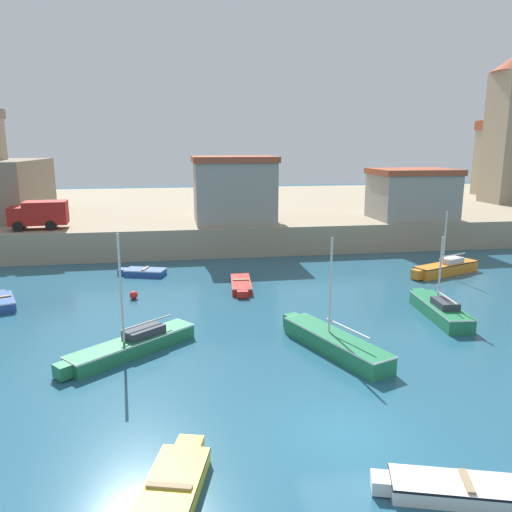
% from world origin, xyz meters
% --- Properties ---
extents(ground_plane, '(200.00, 200.00, 0.00)m').
position_xyz_m(ground_plane, '(0.00, 0.00, 0.00)').
color(ground_plane, '#235670').
extents(quay_seawall, '(120.00, 40.00, 2.40)m').
position_xyz_m(quay_seawall, '(0.00, 45.41, 1.20)').
color(quay_seawall, gray).
rests_on(quay_seawall, ground).
extents(dinghy_red_0, '(1.55, 4.53, 0.57)m').
position_xyz_m(dinghy_red_0, '(-1.06, 16.80, 0.27)').
color(dinghy_red_0, red).
rests_on(dinghy_red_0, ground).
extents(dinghy_blue_1, '(2.19, 3.44, 0.64)m').
position_xyz_m(dinghy_blue_1, '(-14.90, 15.32, 0.31)').
color(dinghy_blue_1, '#284C9E').
rests_on(dinghy_blue_1, ground).
extents(sailboat_green_2, '(5.69, 4.91, 5.39)m').
position_xyz_m(sailboat_green_2, '(-7.11, 7.48, 0.42)').
color(sailboat_green_2, '#237A4C').
rests_on(sailboat_green_2, ground).
extents(dinghy_white_4, '(4.44, 2.20, 0.54)m').
position_xyz_m(dinghy_white_4, '(1.99, -3.28, 0.25)').
color(dinghy_white_4, white).
rests_on(dinghy_white_4, ground).
extents(sailboat_green_5, '(3.43, 6.54, 5.06)m').
position_xyz_m(sailboat_green_5, '(1.63, 6.28, 0.45)').
color(sailboat_green_5, '#237A4C').
rests_on(sailboat_green_5, ground).
extents(dinghy_blue_6, '(3.41, 2.07, 0.53)m').
position_xyz_m(dinghy_blue_6, '(-7.36, 21.13, 0.25)').
color(dinghy_blue_6, '#284C9E').
rests_on(dinghy_blue_6, ground).
extents(dinghy_yellow_7, '(2.34, 4.38, 0.54)m').
position_xyz_m(dinghy_yellow_7, '(-5.42, -2.12, 0.25)').
color(dinghy_yellow_7, yellow).
rests_on(dinghy_yellow_7, ground).
extents(sailboat_green_8, '(1.84, 5.78, 4.30)m').
position_xyz_m(sailboat_green_8, '(8.58, 9.70, 0.46)').
color(sailboat_green_8, '#237A4C').
rests_on(sailboat_green_8, ground).
extents(sailboat_orange_9, '(5.91, 3.15, 4.49)m').
position_xyz_m(sailboat_orange_9, '(13.63, 17.93, 0.47)').
color(sailboat_orange_9, orange).
rests_on(sailboat_orange_9, ground).
extents(mooring_buoy, '(0.48, 0.48, 0.48)m').
position_xyz_m(mooring_buoy, '(-7.64, 15.58, 0.24)').
color(mooring_buoy, red).
rests_on(mooring_buoy, ground).
extents(lighthouse, '(2.10, 2.10, 11.61)m').
position_xyz_m(lighthouse, '(32.00, 38.95, 8.01)').
color(lighthouse, silver).
rests_on(lighthouse, quay_seawall).
extents(harbor_shed_near_wharf, '(6.97, 5.98, 5.59)m').
position_xyz_m(harbor_shed_near_wharf, '(0.00, 29.11, 5.22)').
color(harbor_shed_near_wharf, gray).
rests_on(harbor_shed_near_wharf, quay_seawall).
extents(harbor_shed_far_end, '(7.12, 5.49, 4.45)m').
position_xyz_m(harbor_shed_far_end, '(16.00, 28.42, 4.65)').
color(harbor_shed_far_end, gray).
rests_on(harbor_shed_far_end, quay_seawall).
extents(truck_on_quay, '(4.46, 2.48, 2.20)m').
position_xyz_m(truck_on_quay, '(-15.61, 27.79, 3.62)').
color(truck_on_quay, '#AD1E19').
rests_on(truck_on_quay, quay_seawall).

